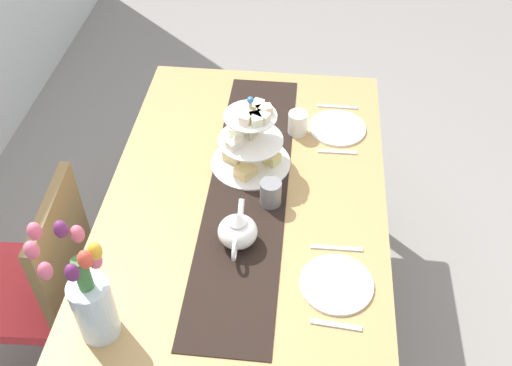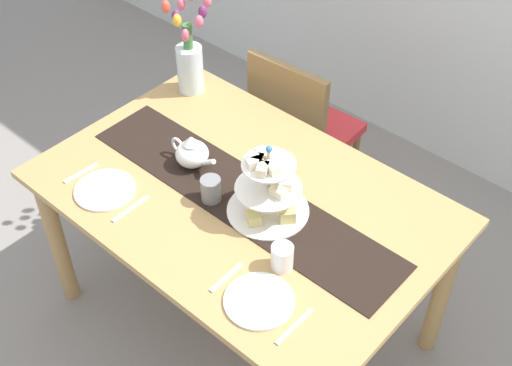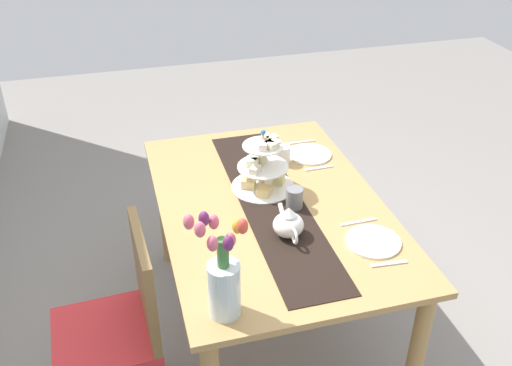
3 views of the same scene
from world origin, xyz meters
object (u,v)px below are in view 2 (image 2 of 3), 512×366
at_px(chair_left, 300,128).
at_px(fork_right, 226,277).
at_px(tulip_vase, 190,58).
at_px(mug_white_text, 282,257).
at_px(knife_left, 130,209).
at_px(dinner_plate_right, 259,301).
at_px(dining_table, 242,215).
at_px(teapot, 192,153).
at_px(mug_grey, 211,189).
at_px(fork_left, 81,173).
at_px(tiered_cake_stand, 269,191).
at_px(knife_right, 294,326).
at_px(dinner_plate_left, 105,190).

bearing_deg(chair_left, fork_right, -63.50).
distance_m(tulip_vase, mug_white_text, 1.10).
height_order(chair_left, knife_left, chair_left).
bearing_deg(chair_left, dinner_plate_right, -57.52).
height_order(dining_table, chair_left, chair_left).
relative_size(teapot, mug_grey, 2.51).
bearing_deg(knife_left, dinner_plate_right, 0.00).
xyz_separation_m(tulip_vase, fork_left, (0.09, -0.68, -0.16)).
bearing_deg(fork_right, tiered_cake_stand, 106.65).
height_order(dinner_plate_right, mug_grey, mug_grey).
xyz_separation_m(fork_right, mug_white_text, (0.10, 0.16, 0.04)).
bearing_deg(mug_white_text, knife_right, -40.80).
bearing_deg(dinner_plate_right, tiered_cake_stand, 126.60).
distance_m(dinner_plate_left, fork_right, 0.63).
bearing_deg(knife_right, dinner_plate_left, 180.00).
bearing_deg(tulip_vase, dinner_plate_right, -34.16).
bearing_deg(knife_left, dining_table, 52.43).
xyz_separation_m(chair_left, dinner_plate_left, (-0.10, -1.05, 0.27)).
bearing_deg(tiered_cake_stand, mug_grey, -154.67).
bearing_deg(teapot, chair_left, 92.77).
height_order(teapot, fork_right, teapot).
height_order(tulip_vase, knife_right, tulip_vase).
bearing_deg(dining_table, knife_left, -127.57).
height_order(tulip_vase, fork_right, tulip_vase).
xyz_separation_m(chair_left, tulip_vase, (-0.33, -0.37, 0.43)).
distance_m(tulip_vase, dinner_plate_right, 1.22).
bearing_deg(dining_table, mug_white_text, -26.06).
relative_size(dinner_plate_left, mug_grey, 2.42).
bearing_deg(dinner_plate_right, teapot, 152.89).
distance_m(tulip_vase, mug_grey, 0.72).
xyz_separation_m(teapot, mug_white_text, (0.59, -0.16, -0.01)).
bearing_deg(chair_left, knife_left, -87.67).
relative_size(tulip_vase, dinner_plate_left, 1.91).
bearing_deg(mug_white_text, teapot, 164.51).
xyz_separation_m(tulip_vase, knife_left, (0.38, -0.68, -0.16)).
xyz_separation_m(chair_left, mug_grey, (0.23, -0.82, 0.32)).
distance_m(dinner_plate_left, knife_left, 0.15).
height_order(chair_left, teapot, chair_left).
distance_m(fork_right, knife_right, 0.29).
relative_size(dining_table, tulip_vase, 3.43).
bearing_deg(dining_table, fork_left, -148.99).
distance_m(dinner_plate_left, mug_white_text, 0.75).
distance_m(knife_right, mug_white_text, 0.25).
height_order(knife_left, fork_right, same).
distance_m(chair_left, knife_right, 1.36).
bearing_deg(tulip_vase, dining_table, -29.61).
xyz_separation_m(dinner_plate_right, fork_right, (-0.14, 0.00, -0.00)).
xyz_separation_m(dining_table, teapot, (-0.26, 0.00, 0.17)).
xyz_separation_m(chair_left, dinner_plate_right, (0.67, -1.05, 0.27)).
relative_size(dinner_plate_left, fork_left, 1.53).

